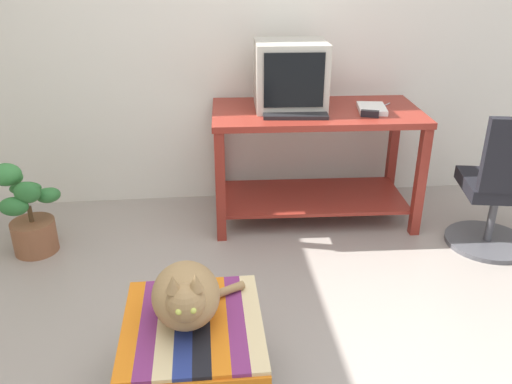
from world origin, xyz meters
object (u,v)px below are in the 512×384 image
at_px(ottoman_with_blanket, 195,359).
at_px(potted_plant, 29,214).
at_px(office_chair, 501,193).
at_px(tv_monitor, 290,76).
at_px(stapler, 370,114).
at_px(book, 372,109).
at_px(cat, 186,295).
at_px(desk, 315,145).
at_px(keyboard, 295,115).

bearing_deg(ottoman_with_blanket, potted_plant, 128.00).
xyz_separation_m(ottoman_with_blanket, office_chair, (1.84, 1.02, 0.20)).
xyz_separation_m(tv_monitor, ottoman_with_blanket, (-0.64, -1.64, -0.79)).
height_order(tv_monitor, ottoman_with_blanket, tv_monitor).
bearing_deg(stapler, book, -2.23).
bearing_deg(ottoman_with_blanket, cat, 132.05).
bearing_deg(potted_plant, tv_monitor, 12.28).
height_order(potted_plant, office_chair, office_chair).
bearing_deg(tv_monitor, desk, -18.59).
xyz_separation_m(cat, stapler, (1.13, 1.37, 0.30)).
bearing_deg(tv_monitor, stapler, -26.53).
distance_m(desk, tv_monitor, 0.49).
bearing_deg(keyboard, potted_plant, -169.24).
relative_size(tv_monitor, book, 1.92).
xyz_separation_m(ottoman_with_blanket, potted_plant, (-1.00, 1.29, 0.07)).
bearing_deg(office_chair, desk, -17.37).
relative_size(ottoman_with_blanket, stapler, 5.63).
distance_m(cat, office_chair, 2.12).
bearing_deg(ottoman_with_blanket, stapler, 51.42).
bearing_deg(tv_monitor, ottoman_with_blanket, -108.96).
height_order(tv_monitor, keyboard, tv_monitor).
xyz_separation_m(office_chair, stapler, (-0.74, 0.37, 0.41)).
distance_m(ottoman_with_blanket, cat, 0.31).
relative_size(office_chair, stapler, 8.09).
xyz_separation_m(ottoman_with_blanket, cat, (-0.02, 0.02, 0.31)).
bearing_deg(cat, book, 49.61).
bearing_deg(office_chair, book, -24.69).
xyz_separation_m(book, cat, (-1.18, -1.49, -0.29)).
bearing_deg(cat, tv_monitor, 65.67).
distance_m(tv_monitor, ottoman_with_blanket, 1.93).
height_order(ottoman_with_blanket, potted_plant, potted_plant).
bearing_deg(potted_plant, cat, -52.07).
relative_size(desk, ottoman_with_blanket, 2.23).
bearing_deg(potted_plant, office_chair, -5.30).
distance_m(keyboard, book, 0.52).
bearing_deg(keyboard, cat, -109.60).
bearing_deg(ottoman_with_blanket, tv_monitor, 68.61).
bearing_deg(cat, ottoman_with_blanket, -50.10).
xyz_separation_m(desk, stapler, (0.29, -0.19, 0.27)).
bearing_deg(keyboard, ottoman_with_blanket, -108.69).
distance_m(book, stapler, 0.14).
bearing_deg(office_chair, ottoman_with_blanket, 40.03).
relative_size(tv_monitor, potted_plant, 0.78).
height_order(tv_monitor, book, tv_monitor).
distance_m(keyboard, cat, 1.59).
distance_m(book, ottoman_with_blanket, 2.00).
height_order(cat, potted_plant, cat).
distance_m(desk, keyboard, 0.34).
height_order(desk, office_chair, office_chair).
xyz_separation_m(ottoman_with_blanket, stapler, (1.11, 1.39, 0.60)).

